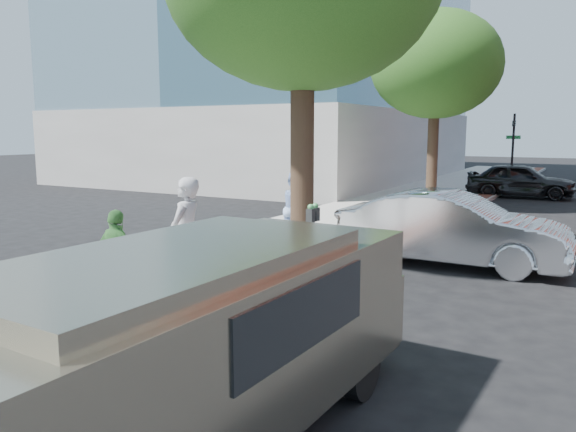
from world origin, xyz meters
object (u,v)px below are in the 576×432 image
Objects in this scene: sedan_silver at (451,229)px; person_gray at (186,237)px; parking_meter at (313,227)px; van at (213,331)px; person_officer at (297,209)px; bg_car at (520,180)px; person_green at (117,257)px.

person_gray is at bearing 147.08° from sedan_silver.
van is at bearing -73.50° from parking_meter.
sedan_silver is 0.93× the size of van.
person_officer reaches higher than van.
van is (0.26, -22.50, 0.27)m from bg_car.
bg_car is (3.30, 20.32, -0.15)m from person_green.
person_gray reaches higher than sedan_silver.
person_gray is at bearing -116.22° from person_green.
person_officer is at bearing -85.01° from person_green.
person_green is at bearing -44.01° from person_gray.
van is (1.42, -4.79, -0.17)m from parking_meter.
person_officer is at bearing 123.58° from parking_meter.
van is (3.40, -7.77, -0.00)m from person_officer.
person_officer is 3.65m from sedan_silver.
person_gray is 1.31× the size of person_green.
parking_meter is 0.96× the size of person_green.
person_gray reaches higher than person_officer.
person_green is at bearing 167.61° from bg_car.
parking_meter is 4.99m from van.
person_gray is 19.56m from bg_car.
parking_meter is 3.58m from person_officer.
person_green is (-2.14, -2.60, -0.29)m from parking_meter.
bg_car is (2.68, 19.37, -0.38)m from person_gray.
person_green is at bearing 166.64° from person_officer.
parking_meter is 0.28× the size of van.
sedan_silver is at bearing 64.14° from parking_meter.
person_gray is 1.12× the size of person_officer.
person_gray reaches higher than bg_car.
bg_car is 22.51m from van.
person_officer reaches higher than sedan_silver.
sedan_silver is at bearing 90.31° from van.
person_gray is 0.44× the size of bg_car.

